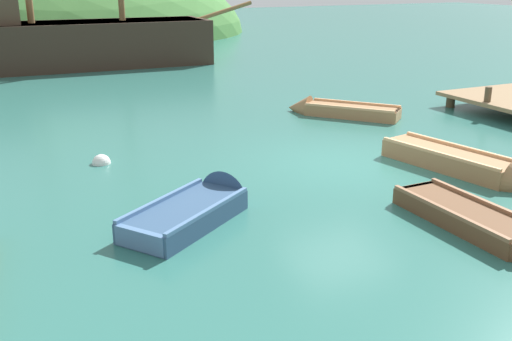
# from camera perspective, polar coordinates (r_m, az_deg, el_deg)

# --- Properties ---
(ground_plane) EXTENTS (120.00, 120.00, 0.00)m
(ground_plane) POSITION_cam_1_polar(r_m,az_deg,el_deg) (13.81, 8.21, 0.73)
(ground_plane) COLOR #2D6B60
(sailing_ship) EXTENTS (14.93, 3.77, 11.10)m
(sailing_ship) POSITION_cam_1_polar(r_m,az_deg,el_deg) (29.06, -17.17, 11.06)
(sailing_ship) COLOR #38281E
(sailing_ship) RESTS_ON ground
(rowboat_outer_right) EXTENTS (3.11, 2.61, 1.03)m
(rowboat_outer_right) POSITION_cam_1_polar(r_m,az_deg,el_deg) (10.72, -5.30, -3.77)
(rowboat_outer_right) COLOR #335175
(rowboat_outer_right) RESTS_ON ground
(rowboat_near_dock) EXTENTS (1.66, 3.96, 0.88)m
(rowboat_near_dock) POSITION_cam_1_polar(r_m,az_deg,el_deg) (13.70, 19.73, 0.28)
(rowboat_near_dock) COLOR #9E7047
(rowboat_near_dock) RESTS_ON ground
(rowboat_center) EXTENTS (1.03, 3.44, 0.93)m
(rowboat_center) POSITION_cam_1_polar(r_m,az_deg,el_deg) (10.64, 21.58, -5.41)
(rowboat_center) COLOR brown
(rowboat_center) RESTS_ON ground
(rowboat_outer_left) EXTENTS (2.93, 3.24, 0.86)m
(rowboat_outer_left) POSITION_cam_1_polar(r_m,az_deg,el_deg) (18.48, 7.79, 5.63)
(rowboat_outer_left) COLOR #9E7047
(rowboat_outer_left) RESTS_ON ground
(buoy_white) EXTENTS (0.43, 0.43, 0.43)m
(buoy_white) POSITION_cam_1_polar(r_m,az_deg,el_deg) (14.09, -14.67, 0.66)
(buoy_white) COLOR white
(buoy_white) RESTS_ON ground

